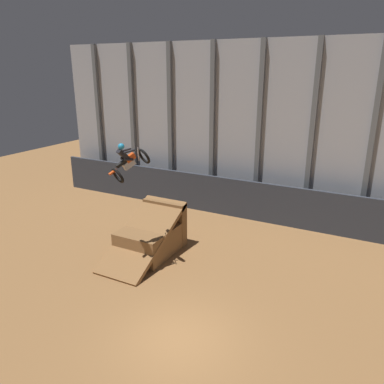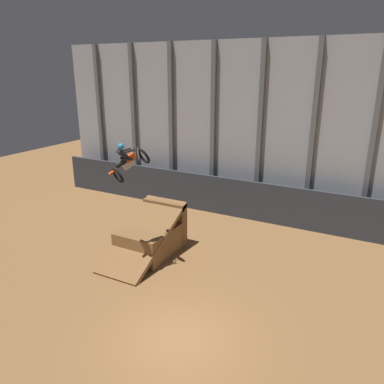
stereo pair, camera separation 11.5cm
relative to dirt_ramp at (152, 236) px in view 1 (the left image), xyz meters
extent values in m
plane|color=olive|center=(4.36, -5.03, -0.83)|extent=(60.00, 60.00, 0.00)
cube|color=#A3A8B2|center=(4.36, 7.57, 4.33)|extent=(32.00, 0.12, 10.33)
cube|color=slate|center=(-9.32, 7.37, 4.33)|extent=(0.28, 0.28, 10.33)
cube|color=slate|center=(-6.28, 7.37, 4.33)|extent=(0.28, 0.28, 10.33)
cube|color=slate|center=(-3.24, 7.37, 4.33)|extent=(0.28, 0.28, 10.33)
cube|color=slate|center=(-0.20, 7.37, 4.33)|extent=(0.28, 0.28, 10.33)
cube|color=slate|center=(2.84, 7.37, 4.33)|extent=(0.28, 0.28, 10.33)
cube|color=slate|center=(5.88, 7.37, 4.33)|extent=(0.28, 0.28, 10.33)
cube|color=slate|center=(8.92, 7.37, 4.33)|extent=(0.28, 0.28, 10.33)
cube|color=#2D333D|center=(4.36, 6.24, 0.36)|extent=(31.36, 0.20, 2.39)
cube|color=brown|center=(0.00, -0.13, -0.15)|extent=(2.31, 3.15, 1.36)
cube|color=brown|center=(0.00, 1.20, 0.30)|extent=(2.35, 0.50, 2.26)
cube|color=olive|center=(0.00, -0.81, 0.30)|extent=(2.35, 4.60, 2.44)
torus|color=black|center=(0.67, -1.39, 4.37)|extent=(0.84, 0.69, 0.70)
torus|color=black|center=(0.15, -2.53, 3.74)|extent=(0.84, 0.69, 0.70)
cube|color=#B7B7BC|center=(0.37, -2.05, 4.14)|extent=(0.41, 0.61, 0.48)
cube|color=#E54C19|center=(0.39, -1.99, 4.40)|extent=(0.39, 0.54, 0.41)
cube|color=black|center=(0.24, -2.33, 4.23)|extent=(0.38, 0.57, 0.36)
cube|color=#E54C19|center=(0.06, -2.72, 3.93)|extent=(0.27, 0.38, 0.21)
cylinder|color=#B7B7BC|center=(0.56, -1.63, 4.50)|extent=(0.09, 0.11, 0.55)
cylinder|color=black|center=(0.50, -1.76, 4.70)|extent=(0.44, 0.54, 0.04)
cube|color=black|center=(0.26, -2.28, 4.57)|extent=(0.46, 0.55, 0.48)
sphere|color=#2393CC|center=(0.24, -2.32, 4.91)|extent=(0.38, 0.43, 0.35)
cylinder|color=black|center=(0.23, -2.07, 4.37)|extent=(0.28, 0.44, 0.17)
cylinder|color=black|center=(0.44, -2.17, 4.37)|extent=(0.28, 0.44, 0.17)
cylinder|color=black|center=(0.20, -2.02, 4.70)|extent=(0.29, 0.51, 0.14)
cylinder|color=black|center=(0.49, -2.16, 4.70)|extent=(0.29, 0.51, 0.14)
camera|label=1|loc=(9.55, -14.07, 7.85)|focal=35.00mm
camera|label=2|loc=(9.65, -14.01, 7.85)|focal=35.00mm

